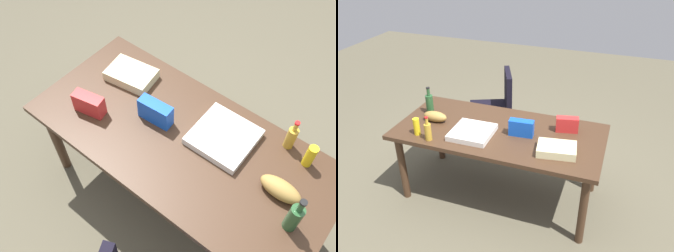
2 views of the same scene
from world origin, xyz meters
TOP-DOWN VIEW (x-y plane):
  - ground_plane at (0.00, 0.00)m, footprint 10.00×10.00m
  - conference_table at (0.00, 0.00)m, footprint 1.91×0.90m
  - bread_loaf at (-0.64, -0.04)m, footprint 0.24×0.11m
  - dressing_bottle at (-0.53, -0.36)m, footprint 0.07×0.07m
  - chip_bag_blue at (0.22, -0.02)m, footprint 0.23×0.10m
  - sheet_cake at (0.58, -0.18)m, footprint 0.35×0.27m
  - pizza_box at (-0.20, -0.16)m, footprint 0.36×0.36m
  - mustard_bottle at (-0.67, -0.32)m, footprint 0.06×0.06m
  - chip_bag_red at (0.59, 0.19)m, footprint 0.21×0.12m
  - wine_bottle at (-0.77, 0.09)m, footprint 0.08×0.08m

SIDE VIEW (x-z plane):
  - ground_plane at x=0.00m, z-range 0.00..0.00m
  - conference_table at x=0.00m, z-range 0.29..1.03m
  - pizza_box at x=-0.20m, z-range 0.74..0.79m
  - sheet_cake at x=0.58m, z-range 0.74..0.81m
  - bread_loaf at x=-0.64m, z-range 0.74..0.84m
  - chip_bag_red at x=0.59m, z-range 0.74..0.88m
  - chip_bag_blue at x=0.22m, z-range 0.74..0.89m
  - mustard_bottle at x=-0.67m, z-range 0.74..0.90m
  - dressing_bottle at x=-0.53m, z-range 0.71..0.94m
  - wine_bottle at x=-0.77m, z-range 0.71..0.99m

